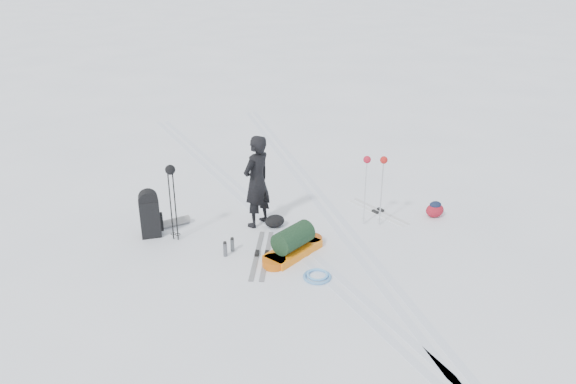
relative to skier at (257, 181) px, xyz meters
name	(u,v)px	position (x,y,z in m)	size (l,w,h in m)	color
ground	(293,242)	(0.36, -0.96, -0.94)	(200.00, 200.00, 0.00)	white
snow_hill_backdrop	(392,292)	(63.04, 83.07, -69.96)	(359.50, 192.00, 162.45)	white
ski_tracks	(303,217)	(0.97, -0.08, -0.93)	(3.38, 17.97, 0.01)	silver
skier	(257,181)	(0.00, 0.00, 0.00)	(0.68, 0.45, 1.88)	black
pulk_sled	(293,244)	(0.17, -1.40, -0.72)	(1.51, 1.03, 0.56)	orange
expedition_rucksack	(153,214)	(-1.99, 0.38, -0.50)	(1.03, 0.53, 0.95)	black
ski_poles_black	(171,179)	(-1.66, 0.02, 0.31)	(0.20, 0.19, 1.53)	black
ski_poles_silver	(375,168)	(2.11, -0.91, 0.29)	(0.43, 0.29, 1.46)	silver
touring_skis_grey	(262,255)	(-0.37, -1.20, -0.92)	(1.05, 1.70, 0.07)	#999AA1
touring_skis_white	(378,212)	(2.53, -0.47, -0.93)	(0.60, 1.60, 0.06)	silver
rope_coil	(317,276)	(0.23, -2.27, -0.91)	(0.53, 0.53, 0.06)	#5491CD
small_daypack	(435,209)	(3.50, -1.12, -0.77)	(0.41, 0.32, 0.34)	maroon
thermos_pair	(229,247)	(-0.90, -0.90, -0.80)	(0.26, 0.21, 0.29)	#58595F
stuff_sack	(275,221)	(0.28, -0.24, -0.81)	(0.44, 0.35, 0.25)	black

